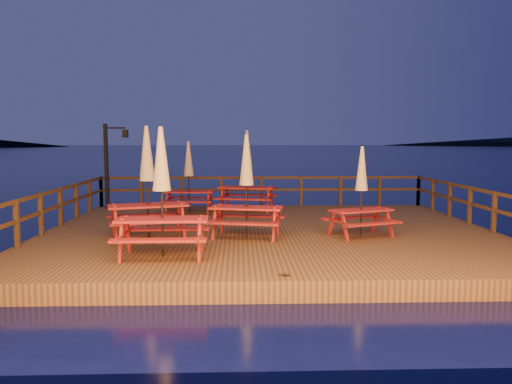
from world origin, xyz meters
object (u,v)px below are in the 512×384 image
at_px(picnic_table_0, 247,169).
at_px(picnic_table_1, 361,190).
at_px(picnic_table_2, 246,184).
at_px(lamp_post, 111,158).

height_order(picnic_table_0, picnic_table_1, picnic_table_0).
bearing_deg(picnic_table_2, picnic_table_1, 12.85).
relative_size(lamp_post, picnic_table_0, 1.09).
bearing_deg(picnic_table_1, picnic_table_2, 160.12).
distance_m(lamp_post, picnic_table_2, 7.35).
distance_m(lamp_post, picnic_table_0, 4.94).
bearing_deg(picnic_table_1, lamp_post, 123.30).
xyz_separation_m(lamp_post, picnic_table_1, (7.65, -5.54, -0.62)).
relative_size(picnic_table_0, picnic_table_2, 1.08).
xyz_separation_m(picnic_table_0, picnic_table_1, (2.81, -4.62, -0.25)).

